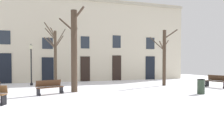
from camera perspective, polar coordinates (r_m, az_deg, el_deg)
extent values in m
plane|color=white|center=(13.78, 2.83, -6.10)|extent=(36.52, 36.52, 0.00)
cube|color=beige|center=(23.72, -6.78, 7.49)|extent=(22.83, 0.40, 8.44)
cube|color=black|center=(22.93, -24.95, 0.36)|extent=(1.16, 0.08, 2.72)
cube|color=#262D38|center=(23.03, -25.05, 7.29)|extent=(1.04, 0.06, 1.24)
cube|color=black|center=(22.88, -15.55, 0.04)|extent=(1.09, 0.08, 2.38)
cube|color=#262D38|center=(22.94, -15.61, 6.35)|extent=(0.98, 0.06, 1.06)
cube|color=black|center=(23.40, -6.62, 0.28)|extent=(0.97, 0.08, 2.50)
cube|color=#262D38|center=(23.48, -6.64, 6.76)|extent=(0.87, 0.06, 1.20)
cube|color=black|center=(24.37, 1.15, 0.51)|extent=(0.99, 0.08, 2.62)
cube|color=#262D38|center=(24.46, 1.16, 6.99)|extent=(0.89, 0.06, 1.29)
cube|color=black|center=(26.04, 9.39, 0.52)|extent=(1.13, 0.08, 2.57)
cube|color=#262D38|center=(26.11, 9.42, 6.49)|extent=(1.02, 0.06, 1.26)
cylinder|color=#423326|center=(19.45, 12.75, 2.93)|extent=(0.28, 0.28, 4.55)
cylinder|color=#423326|center=(19.68, 11.03, 6.35)|extent=(0.94, 0.99, 1.20)
cylinder|color=#423326|center=(20.22, 14.32, 8.59)|extent=(1.63, 0.59, 0.93)
cylinder|color=#423326|center=(20.08, 13.25, 6.35)|extent=(0.97, 0.87, 0.70)
cylinder|color=#423326|center=(19.05, 12.22, 5.67)|extent=(0.87, 0.66, 0.85)
cylinder|color=#4C3D2D|center=(20.40, -13.77, 2.95)|extent=(0.24, 0.24, 4.60)
cylinder|color=#4C3D2D|center=(20.14, -14.35, 8.93)|extent=(0.54, 0.87, 0.75)
cylinder|color=#4C3D2D|center=(20.51, -14.60, 6.50)|extent=(0.66, 0.27, 0.96)
cylinder|color=#4C3D2D|center=(19.94, -12.91, 6.75)|extent=(0.61, 1.20, 0.98)
cylinder|color=#4C3D2D|center=(20.24, -15.05, 9.40)|extent=(1.02, 0.69, 1.27)
cylinder|color=#4C3D2D|center=(20.50, -14.99, 8.58)|extent=(0.90, 0.09, 1.02)
cylinder|color=#4C3D2D|center=(20.74, -12.61, 7.85)|extent=(0.99, 0.46, 1.56)
cylinder|color=#4C3D2D|center=(19.91, -15.03, 6.41)|extent=(1.04, 1.10, 0.87)
cylinder|color=#423326|center=(15.09, -9.32, 4.58)|extent=(0.40, 0.40, 5.26)
cylinder|color=#423326|center=(15.70, -9.36, 10.78)|extent=(0.30, 0.97, 0.76)
cylinder|color=#423326|center=(15.04, -8.21, 13.64)|extent=(0.62, 0.94, 0.80)
cylinder|color=#423326|center=(14.74, -9.02, 8.65)|extent=(0.11, 0.95, 0.73)
cylinder|color=#423326|center=(15.53, -11.11, 10.85)|extent=(0.95, 0.80, 0.97)
cylinder|color=black|center=(20.25, -19.28, 0.65)|extent=(0.10, 0.10, 3.01)
cylinder|color=black|center=(20.32, -19.23, -3.31)|extent=(0.22, 0.22, 0.20)
cube|color=beige|center=(20.28, -19.33, 5.41)|extent=(0.24, 0.24, 0.36)
cone|color=black|center=(20.29, -19.34, 5.92)|extent=(0.30, 0.30, 0.14)
cylinder|color=#2D3D2D|center=(15.01, 21.08, -3.88)|extent=(0.44, 0.44, 0.87)
torus|color=black|center=(14.97, 21.10, -2.16)|extent=(0.46, 0.46, 0.04)
torus|color=black|center=(18.89, -25.92, -3.86)|extent=(0.16, 0.11, 0.17)
cube|color=black|center=(11.52, -25.14, -6.69)|extent=(0.22, 0.41, 0.47)
torus|color=black|center=(11.39, -25.58, -7.59)|extent=(0.17, 0.09, 0.17)
cube|color=#51331E|center=(14.25, -15.00, -4.13)|extent=(1.64, 1.01, 0.05)
cube|color=#51331E|center=(14.39, -15.35, -3.15)|extent=(1.53, 0.75, 0.38)
cube|color=black|center=(13.95, -17.71, -5.19)|extent=(0.20, 0.36, 0.44)
torus|color=black|center=(13.83, -17.44, -5.82)|extent=(0.17, 0.09, 0.17)
cube|color=black|center=(14.63, -12.40, -4.81)|extent=(0.20, 0.36, 0.44)
torus|color=black|center=(14.52, -12.09, -5.41)|extent=(0.17, 0.09, 0.17)
cube|color=#3D2819|center=(19.23, 24.24, -2.54)|extent=(0.71, 1.74, 0.05)
cube|color=#3D2819|center=(19.37, 24.60, -1.78)|extent=(0.38, 1.69, 0.42)
cube|color=black|center=(19.73, 22.39, -3.10)|extent=(0.40, 0.12, 0.48)
torus|color=black|center=(19.62, 22.08, -3.59)|extent=(0.06, 0.17, 0.17)
torus|color=black|center=(18.67, 25.85, -3.92)|extent=(0.06, 0.17, 0.17)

